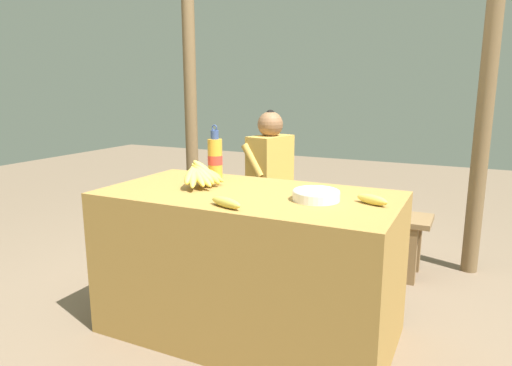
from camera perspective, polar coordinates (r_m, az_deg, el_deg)
name	(u,v)px	position (r m, az deg, el deg)	size (l,w,h in m)	color
ground_plane	(249,330)	(2.55, -0.88, -17.87)	(12.00, 12.00, 0.00)	#75604C
market_counter	(249,263)	(2.39, -0.91, -10.01)	(1.47, 0.76, 0.75)	olive
banana_bunch_ripe	(200,174)	(2.40, -6.95, 1.12)	(0.20, 0.32, 0.15)	#4C381E
serving_bowl	(316,195)	(2.13, 7.53, -1.45)	(0.22, 0.22, 0.05)	white
water_bottle	(215,159)	(2.55, -5.14, 3.04)	(0.08, 0.08, 0.31)	gold
loose_banana_front	(226,202)	(1.99, -3.76, -2.44)	(0.19, 0.11, 0.05)	#E0C64C
loose_banana_side	(372,200)	(2.10, 14.32, -2.03)	(0.16, 0.11, 0.05)	#E0C64C
wooden_bench	(302,213)	(3.40, 5.73, -3.70)	(1.82, 0.32, 0.42)	brown
seated_vendor	(265,173)	(3.43, 1.16, 1.27)	(0.45, 0.42, 1.11)	#232328
banana_bunch_green	(374,204)	(3.23, 14.55, -2.61)	(0.16, 0.26, 0.13)	#4C381E
support_post_near	(190,92)	(4.07, -8.22, 11.23)	(0.11, 0.11, 2.46)	brown
support_post_far	(487,93)	(3.38, 26.87, 9.97)	(0.11, 0.11, 2.46)	brown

